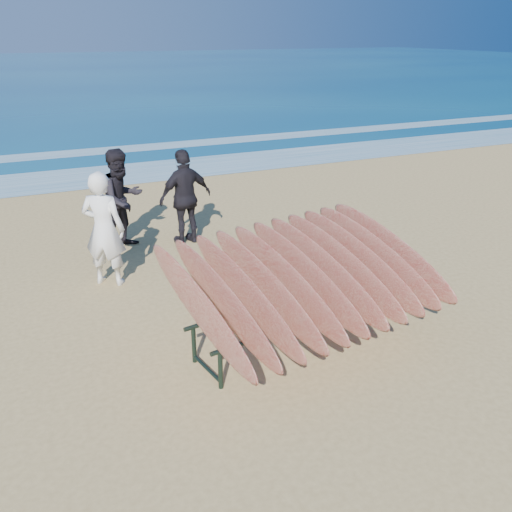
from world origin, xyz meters
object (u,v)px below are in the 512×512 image
(surfboard_rack, at_px, (305,276))
(person_dark_a, at_px, (122,199))
(person_dark_b, at_px, (186,197))
(person_white, at_px, (104,229))

(surfboard_rack, relative_size, person_dark_a, 1.88)
(person_dark_a, distance_m, person_dark_b, 1.17)
(surfboard_rack, relative_size, person_dark_b, 1.94)
(person_white, xyz_separation_m, person_dark_b, (1.72, 1.23, -0.02))
(person_dark_b, bearing_deg, person_white, 23.90)
(surfboard_rack, distance_m, person_dark_b, 4.08)
(surfboard_rack, height_order, person_white, person_white)
(surfboard_rack, xyz_separation_m, person_dark_b, (-0.36, 4.07, -0.01))
(person_white, relative_size, person_dark_b, 1.02)
(person_white, bearing_deg, person_dark_b, -111.58)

